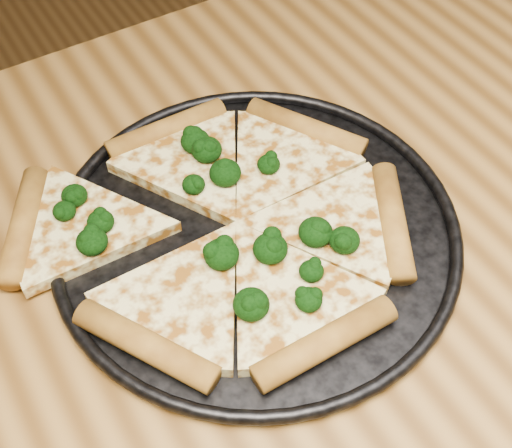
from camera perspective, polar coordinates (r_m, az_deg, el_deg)
dining_table at (r=0.65m, az=1.71°, el=-13.14°), size 1.20×0.90×0.75m
pizza_pan at (r=0.62m, az=0.00°, el=-0.47°), size 0.37×0.37×0.02m
pizza at (r=0.61m, az=-2.45°, el=0.07°), size 0.37×0.32×0.02m
broccoli_florets at (r=0.61m, az=-2.92°, el=0.52°), size 0.22×0.23×0.02m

